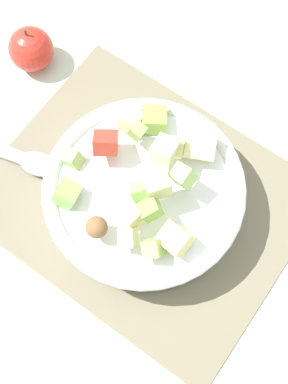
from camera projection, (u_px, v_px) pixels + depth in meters
name	position (u px, v px, depth m)	size (l,w,h in m)	color
ground_plane	(144.00, 200.00, 0.75)	(2.40, 2.40, 0.00)	silver
placemat	(144.00, 199.00, 0.75)	(0.41, 0.33, 0.01)	#756B56
salad_bowl	(144.00, 194.00, 0.70)	(0.26, 0.26, 0.12)	white
serving_spoon	(11.00, 154.00, 0.76)	(0.21, 0.08, 0.01)	#B7B7BC
whole_apple	(31.00, 49.00, 0.80)	(0.07, 0.07, 0.08)	red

